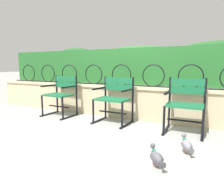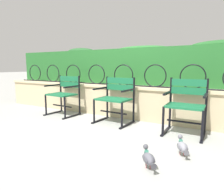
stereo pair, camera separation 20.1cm
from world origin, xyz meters
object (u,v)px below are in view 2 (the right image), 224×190
object	(u,v)px
pigeon_near_chairs	(149,158)
park_chair_right	(186,104)
pigeon_far_side	(182,147)
park_chair_centre	(115,98)
park_chair_left	(64,93)

from	to	relation	value
pigeon_near_chairs	park_chair_right	bearing A→B (deg)	84.65
pigeon_far_side	park_chair_centre	bearing A→B (deg)	147.68
pigeon_far_side	park_chair_left	bearing A→B (deg)	161.98
park_chair_centre	pigeon_far_side	distance (m)	1.63
park_chair_right	pigeon_far_side	world-z (taller)	park_chair_right
pigeon_near_chairs	pigeon_far_side	size ratio (longest dim) A/B	0.91
park_chair_centre	pigeon_far_side	world-z (taller)	park_chair_centre
park_chair_left	park_chair_right	bearing A→B (deg)	-0.10
pigeon_far_side	pigeon_near_chairs	bearing A→B (deg)	-116.74
park_chair_centre	park_chair_right	size ratio (longest dim) A/B	0.98
park_chair_centre	park_chair_left	bearing A→B (deg)	-179.43
park_chair_right	park_chair_left	bearing A→B (deg)	179.90
park_chair_left	park_chair_right	size ratio (longest dim) A/B	0.98
park_chair_right	pigeon_near_chairs	bearing A→B (deg)	-95.35
pigeon_near_chairs	park_chair_centre	bearing A→B (deg)	129.76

